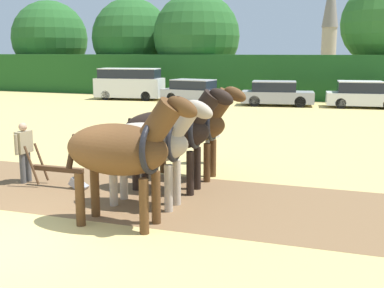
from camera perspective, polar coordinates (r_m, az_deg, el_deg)
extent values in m
plane|color=tan|center=(9.14, -19.45, -10.96)|extent=(240.00, 240.00, 0.00)
cube|color=brown|center=(12.91, -18.46, -4.52)|extent=(23.01, 4.66, 0.01)
cube|color=#1E511E|center=(34.61, 11.23, 7.76)|extent=(62.29, 1.41, 3.11)
cylinder|color=#423323|center=(47.77, -16.29, 8.04)|extent=(0.44, 0.44, 2.63)
sphere|color=#235623|center=(47.74, -16.49, 11.90)|extent=(6.91, 6.91, 6.91)
cylinder|color=#423323|center=(43.10, -7.09, 8.13)|extent=(0.44, 0.44, 2.63)
sphere|color=#235623|center=(43.07, -7.19, 12.36)|extent=(6.79, 6.79, 6.79)
cylinder|color=#423323|center=(39.32, 0.52, 7.97)|extent=(0.44, 0.44, 2.65)
sphere|color=#235623|center=(39.29, 0.52, 12.66)|extent=(6.88, 6.88, 6.88)
cylinder|color=brown|center=(37.35, 21.37, 7.86)|extent=(0.44, 0.44, 3.67)
sphere|color=#2D6628|center=(37.37, 21.74, 13.15)|extent=(5.89, 5.89, 5.89)
cylinder|color=gray|center=(72.12, 15.87, 10.48)|extent=(2.08, 2.08, 6.69)
ellipsoid|color=#513319|center=(9.19, -8.91, -0.64)|extent=(2.09, 1.11, 0.99)
cylinder|color=#513319|center=(9.40, -4.29, -6.35)|extent=(0.18, 0.18, 1.05)
cylinder|color=#513319|center=(8.91, -5.71, -7.36)|extent=(0.18, 0.18, 1.05)
cylinder|color=#513319|center=(9.98, -11.42, -5.52)|extent=(0.18, 0.18, 1.05)
cylinder|color=#513319|center=(9.51, -13.13, -6.41)|extent=(0.18, 0.18, 1.05)
cylinder|color=#513319|center=(8.74, -3.90, 2.43)|extent=(0.89, 0.50, 0.98)
ellipsoid|color=#513319|center=(8.54, -1.15, 4.42)|extent=(0.69, 0.28, 0.54)
cube|color=black|center=(8.64, -2.70, 3.76)|extent=(0.45, 0.10, 0.60)
cylinder|color=black|center=(9.69, -14.03, -0.87)|extent=(0.30, 0.13, 0.71)
torus|color=black|center=(8.87, -4.78, -0.45)|extent=(0.14, 1.00, 0.99)
ellipsoid|color=#B2A38E|center=(10.34, -5.66, 0.16)|extent=(2.00, 0.97, 0.86)
cylinder|color=#B2A38E|center=(10.53, -1.82, -4.56)|extent=(0.18, 0.18, 1.01)
cylinder|color=#B2A38E|center=(10.08, -2.80, -5.27)|extent=(0.18, 0.18, 1.01)
cylinder|color=#B2A38E|center=(11.02, -8.09, -3.96)|extent=(0.18, 0.18, 1.01)
cylinder|color=#B2A38E|center=(10.60, -9.29, -4.60)|extent=(0.18, 0.18, 1.01)
cylinder|color=#B2A38E|center=(9.95, -1.30, 2.57)|extent=(0.79, 0.43, 0.87)
ellipsoid|color=#B2A38E|center=(9.79, 0.90, 4.12)|extent=(0.69, 0.28, 0.54)
cube|color=black|center=(9.87, -0.33, 3.58)|extent=(0.41, 0.09, 0.54)
cylinder|color=black|center=(10.77, -10.20, -0.02)|extent=(0.30, 0.13, 0.71)
torus|color=black|center=(10.07, -2.08, 0.31)|extent=(0.14, 0.88, 0.88)
ellipsoid|color=black|center=(11.49, -3.08, 1.62)|extent=(2.17, 1.05, 0.93)
cylinder|color=black|center=(11.69, 0.62, -2.89)|extent=(0.18, 0.18, 1.05)
cylinder|color=black|center=(11.20, -0.22, -3.51)|extent=(0.18, 0.18, 1.05)
cylinder|color=black|center=(12.18, -5.61, -2.39)|extent=(0.18, 0.18, 1.05)
cylinder|color=black|center=(11.70, -6.68, -2.95)|extent=(0.18, 0.18, 1.05)
cylinder|color=black|center=(11.12, 1.27, 4.05)|extent=(0.87, 0.47, 0.96)
ellipsoid|color=black|center=(10.96, 3.51, 5.61)|extent=(0.69, 0.28, 0.54)
cube|color=black|center=(11.04, 2.26, 5.03)|extent=(0.45, 0.10, 0.60)
cylinder|color=black|center=(11.91, -7.62, 1.39)|extent=(0.30, 0.13, 0.71)
torus|color=black|center=(11.23, 0.48, 1.80)|extent=(0.14, 0.94, 0.94)
ellipsoid|color=#513319|center=(12.67, -0.96, 2.40)|extent=(2.26, 1.10, 0.97)
cylinder|color=#513319|center=(12.89, 2.50, -1.70)|extent=(0.18, 0.18, 1.00)
cylinder|color=#513319|center=(12.37, 1.78, -2.23)|extent=(0.18, 0.18, 1.00)
cylinder|color=#513319|center=(13.35, -3.48, -1.27)|extent=(0.18, 0.18, 1.00)
cylinder|color=#513319|center=(12.84, -4.41, -1.76)|extent=(0.18, 0.18, 1.00)
cylinder|color=#513319|center=(12.33, 3.19, 4.56)|extent=(0.86, 0.49, 0.94)
ellipsoid|color=#513319|center=(12.19, 5.14, 5.90)|extent=(0.69, 0.28, 0.54)
cube|color=gray|center=(12.26, 4.05, 5.48)|extent=(0.43, 0.09, 0.57)
cylinder|color=gray|center=(13.07, -5.33, 2.16)|extent=(0.30, 0.13, 0.71)
torus|color=black|center=(12.43, 2.43, 2.58)|extent=(0.14, 0.98, 0.98)
cube|color=#4C331E|center=(12.34, -15.57, -2.91)|extent=(1.40, 0.15, 0.12)
cube|color=#939399|center=(12.13, -13.29, -4.74)|extent=(0.49, 0.22, 0.39)
cylinder|color=#4C331E|center=(12.83, -17.42, -2.03)|extent=(0.40, 0.07, 0.96)
cylinder|color=#4C331E|center=(12.52, -18.49, -2.41)|extent=(0.40, 0.07, 0.96)
cylinder|color=#4C4C4C|center=(13.12, -18.83, -2.55)|extent=(0.14, 0.14, 0.78)
cylinder|color=#4C4C4C|center=(12.97, -19.43, -2.74)|extent=(0.14, 0.14, 0.78)
cube|color=tan|center=(12.92, -19.31, 0.23)|extent=(0.22, 0.46, 0.55)
sphere|color=tan|center=(12.85, -19.42, 1.93)|extent=(0.21, 0.21, 0.21)
cylinder|color=tan|center=(13.12, -18.52, 0.34)|extent=(0.09, 0.09, 0.52)
cylinder|color=tan|center=(12.72, -20.12, -0.08)|extent=(0.09, 0.09, 0.52)
cylinder|color=#4C4C4C|center=(14.49, 2.57, -0.74)|extent=(0.14, 0.14, 0.79)
cylinder|color=#4C4C4C|center=(14.38, 1.86, -0.82)|extent=(0.14, 0.14, 0.79)
cube|color=silver|center=(14.31, 2.24, 1.85)|extent=(0.45, 0.48, 0.56)
sphere|color=tan|center=(14.26, 2.25, 3.40)|extent=(0.21, 0.21, 0.21)
cylinder|color=silver|center=(14.46, 3.17, 1.84)|extent=(0.09, 0.09, 0.52)
cylinder|color=silver|center=(14.18, 1.28, 1.68)|extent=(0.09, 0.09, 0.52)
cylinder|color=#42382D|center=(14.25, 2.25, 3.65)|extent=(0.40, 0.40, 0.02)
cylinder|color=#42382D|center=(14.24, 2.25, 3.85)|extent=(0.20, 0.20, 0.10)
cube|color=silver|center=(34.43, -7.40, 6.66)|extent=(4.92, 2.58, 1.32)
cube|color=black|center=(34.37, -7.44, 8.27)|extent=(4.33, 2.31, 0.62)
cube|color=silver|center=(34.36, -7.45, 8.84)|extent=(4.33, 2.31, 0.06)
cylinder|color=black|center=(34.82, -4.64, 5.92)|extent=(0.69, 0.31, 0.66)
cylinder|color=black|center=(33.20, -5.49, 5.67)|extent=(0.69, 0.31, 0.66)
cylinder|color=black|center=(35.77, -9.13, 5.95)|extent=(0.69, 0.31, 0.66)
cylinder|color=black|center=(34.19, -10.16, 5.70)|extent=(0.69, 0.31, 0.66)
cube|color=#A8A8B2|center=(32.00, 0.49, 5.89)|extent=(4.68, 2.40, 0.70)
cube|color=black|center=(32.06, 0.14, 7.04)|extent=(2.88, 1.99, 0.57)
cube|color=#A8A8B2|center=(32.04, 0.14, 7.60)|extent=(2.88, 1.99, 0.06)
cylinder|color=black|center=(32.15, 3.37, 5.53)|extent=(0.69, 0.30, 0.67)
cylinder|color=black|center=(30.68, 2.11, 5.29)|extent=(0.69, 0.30, 0.67)
cylinder|color=black|center=(33.38, -1.00, 5.75)|extent=(0.69, 0.30, 0.67)
cylinder|color=black|center=(31.98, -2.40, 5.52)|extent=(0.69, 0.30, 0.67)
cube|color=#9E9EA8|center=(30.61, 10.08, 5.51)|extent=(4.67, 2.55, 0.71)
cube|color=black|center=(30.57, 9.71, 6.72)|extent=(2.89, 2.07, 0.58)
cube|color=#9E9EA8|center=(30.55, 9.73, 7.31)|extent=(2.89, 2.07, 0.06)
cylinder|color=black|center=(31.45, 12.59, 5.19)|extent=(0.71, 0.33, 0.68)
cylinder|color=black|center=(29.86, 12.69, 4.89)|extent=(0.71, 0.33, 0.68)
cylinder|color=black|center=(31.47, 7.58, 5.36)|extent=(0.71, 0.33, 0.68)
cylinder|color=black|center=(29.88, 7.42, 5.07)|extent=(0.71, 0.33, 0.68)
cube|color=silver|center=(30.81, 19.60, 5.08)|extent=(4.48, 2.36, 0.74)
cube|color=black|center=(30.74, 19.29, 6.37)|extent=(2.76, 1.97, 0.63)
cube|color=silver|center=(30.71, 19.33, 7.00)|extent=(2.76, 1.97, 0.06)
cylinder|color=black|center=(31.81, 21.80, 4.68)|extent=(0.64, 0.30, 0.62)
cylinder|color=black|center=(31.52, 17.02, 4.93)|extent=(0.64, 0.30, 0.62)
cylinder|color=black|center=(29.91, 17.21, 4.63)|extent=(0.64, 0.30, 0.62)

